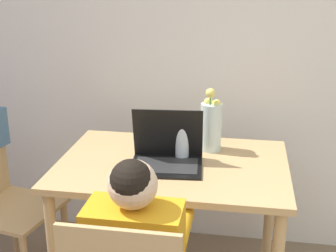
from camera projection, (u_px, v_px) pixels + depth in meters
wall_back at (224, 33)px, 2.54m from camera, size 6.40×0.05×2.50m
dining_table at (172, 183)px, 2.18m from camera, size 1.05×0.72×0.74m
laptop at (167, 152)px, 2.11m from camera, size 0.34×0.28×0.25m
flower_vase at (211, 124)px, 2.26m from camera, size 0.10×0.10×0.31m
water_bottle at (182, 137)px, 2.16m from camera, size 0.06×0.06×0.23m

